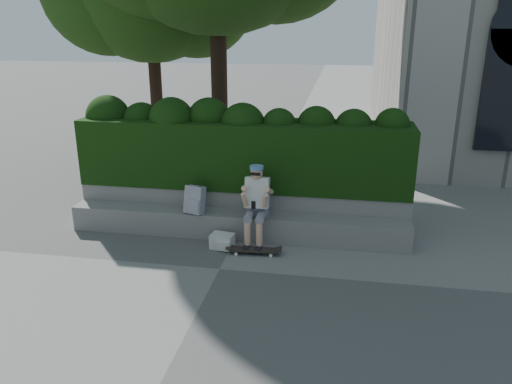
% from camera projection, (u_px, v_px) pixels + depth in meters
% --- Properties ---
extents(ground, '(80.00, 80.00, 0.00)m').
position_uv_depth(ground, '(220.00, 269.00, 7.72)').
color(ground, slate).
rests_on(ground, ground).
extents(bench_ledge, '(6.00, 0.45, 0.45)m').
position_uv_depth(bench_ledge, '(236.00, 225.00, 8.82)').
color(bench_ledge, gray).
rests_on(bench_ledge, ground).
extents(planter_wall, '(6.00, 0.50, 0.75)m').
position_uv_depth(planter_wall, '(241.00, 208.00, 9.21)').
color(planter_wall, gray).
rests_on(planter_wall, ground).
extents(hedge, '(6.00, 1.00, 1.20)m').
position_uv_depth(hedge, '(243.00, 154.00, 9.11)').
color(hedge, black).
rests_on(hedge, planter_wall).
extents(person, '(0.40, 0.76, 1.38)m').
position_uv_depth(person, '(256.00, 202.00, 8.41)').
color(person, slate).
rests_on(person, ground).
extents(skateboard, '(0.83, 0.26, 0.09)m').
position_uv_depth(skateboard, '(254.00, 250.00, 8.20)').
color(skateboard, black).
rests_on(skateboard, ground).
extents(backpack_plaid, '(0.37, 0.26, 0.49)m').
position_uv_depth(backpack_plaid, '(195.00, 200.00, 8.69)').
color(backpack_plaid, '#B1B0B5').
rests_on(backpack_plaid, bench_ledge).
extents(backpack_ground, '(0.42, 0.32, 0.24)m').
position_uv_depth(backpack_ground, '(222.00, 241.00, 8.41)').
color(backpack_ground, silver).
rests_on(backpack_ground, ground).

